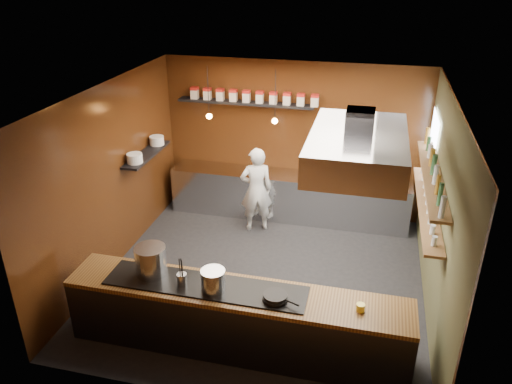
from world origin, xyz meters
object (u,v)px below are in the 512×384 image
(stockpot_large, at_px, (151,261))
(stockpot_small, at_px, (213,280))
(chef, at_px, (256,190))
(extractor_hood, at_px, (358,147))
(espresso_machine, at_px, (382,172))

(stockpot_large, relative_size, stockpot_small, 1.33)
(stockpot_large, height_order, chef, chef)
(extractor_hood, xyz_separation_m, stockpot_small, (-1.56, -1.28, -1.42))
(extractor_hood, relative_size, chef, 1.23)
(stockpot_small, bearing_deg, chef, 94.13)
(stockpot_large, xyz_separation_m, stockpot_small, (0.89, -0.15, -0.05))
(extractor_hood, distance_m, stockpot_small, 2.47)
(extractor_hood, height_order, stockpot_large, extractor_hood)
(extractor_hood, xyz_separation_m, espresso_machine, (0.42, 2.64, -1.40))
(espresso_machine, distance_m, chef, 2.34)
(espresso_machine, bearing_deg, stockpot_large, -146.84)
(extractor_hood, relative_size, stockpot_large, 4.92)
(stockpot_large, bearing_deg, extractor_hood, 24.65)
(stockpot_large, relative_size, espresso_machine, 0.98)
(stockpot_large, distance_m, chef, 3.17)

